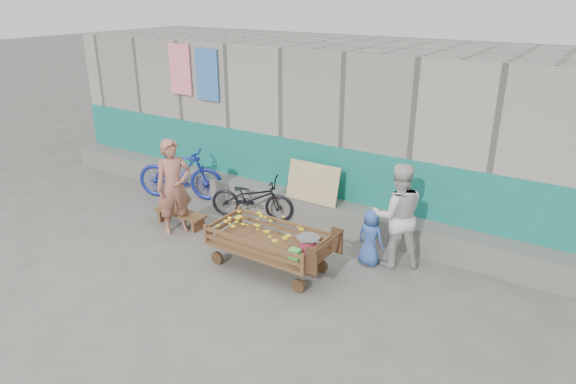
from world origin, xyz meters
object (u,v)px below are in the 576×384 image
Objects in this scene: banana_cart at (266,234)px; bench at (181,215)px; bicycle_blue at (180,173)px; vendor_man at (174,187)px; bicycle_dark at (252,198)px; child at (370,237)px; woman at (397,215)px.

bench is at bearing 169.41° from banana_cart.
bench is 0.58× the size of bicycle_blue.
vendor_man is 1.07× the size of bicycle_dark.
bicycle_dark is 1.80m from bicycle_blue.
vendor_man is 0.94× the size of bicycle_blue.
child reaches higher than bicycle_dark.
woman reaches higher than bicycle_dark.
banana_cart is 1.89× the size of bench.
banana_cart is 1.82m from bicycle_dark.
vendor_man reaches higher than child.
bicycle_dark is (0.80, 1.13, -0.42)m from vendor_man.
bicycle_blue is (-0.87, 0.94, 0.34)m from bench.
banana_cart is 1.97m from woman.
bicycle_dark is at bearing -112.72° from bicycle_blue.
woman is at bearing -114.39° from bicycle_blue.
vendor_man is (-2.04, 0.18, 0.27)m from banana_cart.
vendor_man reaches higher than bicycle_blue.
bicycle_blue is (-3.03, 1.34, -0.03)m from banana_cart.
bench is 0.62× the size of vendor_man.
child is at bearing -44.97° from vendor_man.
vendor_man is 1.55m from bicycle_blue.
woman is at bearing -111.98° from bicycle_dark.
woman is 1.81× the size of child.
child is at bearing -117.33° from bicycle_blue.
vendor_man reaches higher than bicycle_dark.
vendor_man is 1.45m from bicycle_dark.
bicycle_dark is at bearing -37.29° from woman.
child is at bearing 8.88° from bench.
bicycle_dark is at bearing -2.99° from vendor_man.
vendor_man is at bearing -161.28° from bicycle_blue.
woman is (1.58, 1.15, 0.26)m from banana_cart.
banana_cart is 1.09× the size of bicycle_blue.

